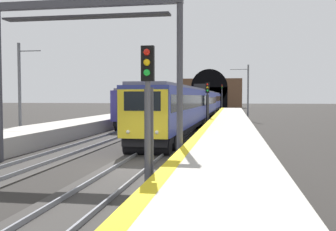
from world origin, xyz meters
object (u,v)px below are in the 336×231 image
(railway_signal_far, at_px, (222,95))
(catenary_mast_far, at_px, (248,92))
(railway_signal_near, at_px, (148,107))
(train_adjacent_platform, at_px, (167,103))
(railway_signal_mid, at_px, (207,100))
(catenary_mast_near, at_px, (20,90))
(overhead_signal_gantry, at_px, (85,41))
(train_main_approaching, at_px, (200,103))

(railway_signal_far, distance_m, catenary_mast_far, 37.31)
(railway_signal_near, height_order, railway_signal_far, railway_signal_far)
(train_adjacent_platform, distance_m, railway_signal_mid, 16.75)
(railway_signal_mid, xyz_separation_m, catenary_mast_far, (12.94, -4.40, 0.99))
(railway_signal_near, bearing_deg, railway_signal_mid, -180.00)
(train_adjacent_platform, xyz_separation_m, catenary_mast_near, (-27.60, 6.23, 1.38))
(railway_signal_far, relative_size, catenary_mast_near, 0.84)
(overhead_signal_gantry, distance_m, catenary_mast_near, 12.60)
(railway_signal_far, bearing_deg, catenary_mast_far, 6.77)
(catenary_mast_near, distance_m, catenary_mast_far, 30.60)
(railway_signal_mid, bearing_deg, catenary_mast_far, 161.23)
(catenary_mast_near, bearing_deg, train_adjacent_platform, -12.73)
(train_adjacent_platform, bearing_deg, railway_signal_mid, -155.73)
(train_main_approaching, xyz_separation_m, railway_signal_far, (37.01, -1.81, 1.27))
(train_adjacent_platform, bearing_deg, railway_signal_near, -170.31)
(railway_signal_mid, bearing_deg, railway_signal_near, 0.00)
(railway_signal_far, relative_size, catenary_mast_far, 0.81)
(train_adjacent_platform, height_order, overhead_signal_gantry, overhead_signal_gantry)
(train_main_approaching, distance_m, catenary_mast_far, 6.39)
(catenary_mast_near, xyz_separation_m, catenary_mast_far, (25.21, -17.34, 0.16))
(railway_signal_mid, relative_size, catenary_mast_near, 0.65)
(railway_signal_far, bearing_deg, train_adjacent_platform, -10.96)
(catenary_mast_far, bearing_deg, overhead_signal_gantry, 165.75)
(railway_signal_near, bearing_deg, catenary_mast_near, -138.39)
(train_main_approaching, distance_m, catenary_mast_near, 27.63)
(train_main_approaching, bearing_deg, railway_signal_mid, 9.20)
(catenary_mast_far, bearing_deg, railway_signal_near, 173.69)
(train_adjacent_platform, distance_m, railway_signal_far, 35.32)
(catenary_mast_near, bearing_deg, railway_signal_mid, -46.55)
(train_main_approaching, relative_size, railway_signal_far, 10.77)
(train_main_approaching, relative_size, railway_signal_mid, 14.00)
(catenary_mast_far, bearing_deg, railway_signal_mid, 161.23)
(railway_signal_mid, relative_size, overhead_signal_gantry, 0.50)
(catenary_mast_far, bearing_deg, catenary_mast_near, 145.47)
(railway_signal_mid, height_order, railway_signal_far, railway_signal_far)
(railway_signal_near, bearing_deg, train_adjacent_platform, -170.96)
(railway_signal_mid, relative_size, railway_signal_far, 0.77)
(overhead_signal_gantry, relative_size, catenary_mast_near, 1.28)
(train_main_approaching, height_order, catenary_mast_far, catenary_mast_far)
(railway_signal_near, height_order, catenary_mast_far, catenary_mast_far)
(railway_signal_near, xyz_separation_m, overhead_signal_gantry, (5.69, 4.26, 2.92))
(railway_signal_mid, distance_m, railway_signal_far, 50.00)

